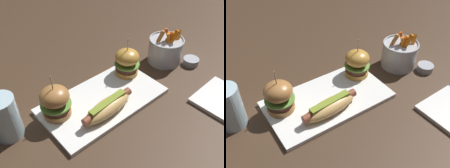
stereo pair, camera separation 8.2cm
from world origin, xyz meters
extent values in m
plane|color=#422D1E|center=(0.00, 0.00, 0.00)|extent=(3.00, 3.00, 0.00)
cube|color=white|center=(0.00, 0.00, 0.01)|extent=(0.40, 0.22, 0.01)
ellipsoid|color=#E0AD62|center=(-0.03, -0.06, 0.04)|extent=(0.18, 0.07, 0.04)
cylinder|color=brown|center=(-0.03, -0.06, 0.04)|extent=(0.19, 0.04, 0.02)
cube|color=olive|center=(-0.03, -0.06, 0.06)|extent=(0.14, 0.03, 0.01)
cylinder|color=#A66D37|center=(-0.14, 0.04, 0.02)|extent=(0.08, 0.08, 0.02)
cylinder|color=#512723|center=(-0.14, 0.04, 0.04)|extent=(0.08, 0.08, 0.02)
cylinder|color=#609338|center=(-0.14, 0.04, 0.05)|extent=(0.09, 0.09, 0.00)
ellipsoid|color=#A66D37|center=(-0.14, 0.04, 0.09)|extent=(0.09, 0.09, 0.06)
cylinder|color=tan|center=(-0.14, 0.04, 0.13)|extent=(0.00, 0.00, 0.06)
cylinder|color=#C48A37|center=(0.15, 0.05, 0.02)|extent=(0.08, 0.08, 0.02)
cylinder|color=#542C1F|center=(0.15, 0.05, 0.04)|extent=(0.08, 0.08, 0.02)
cylinder|color=#6B9E3D|center=(0.15, 0.05, 0.05)|extent=(0.09, 0.09, 0.00)
ellipsoid|color=#C48A37|center=(0.15, 0.05, 0.08)|extent=(0.08, 0.08, 0.05)
cylinder|color=tan|center=(0.15, 0.05, 0.13)|extent=(0.00, 0.00, 0.06)
cylinder|color=#B7BABF|center=(0.33, 0.02, 0.05)|extent=(0.13, 0.13, 0.09)
torus|color=#B7BABF|center=(0.33, 0.02, 0.09)|extent=(0.13, 0.13, 0.01)
cube|color=orange|center=(0.37, 0.00, 0.09)|extent=(0.04, 0.03, 0.07)
cube|color=#CE6B14|center=(0.33, 0.00, 0.10)|extent=(0.05, 0.03, 0.08)
cube|color=orange|center=(0.33, 0.02, 0.09)|extent=(0.03, 0.05, 0.08)
cube|color=orange|center=(0.34, 0.02, 0.09)|extent=(0.03, 0.02, 0.07)
cube|color=#D85F21|center=(0.33, 0.02, 0.10)|extent=(0.03, 0.03, 0.08)
cube|color=orange|center=(0.32, 0.01, 0.09)|extent=(0.03, 0.02, 0.08)
cube|color=orange|center=(0.30, 0.04, 0.10)|extent=(0.04, 0.03, 0.08)
cylinder|color=#A8AAB2|center=(0.39, -0.06, 0.01)|extent=(0.06, 0.06, 0.02)
cylinder|color=tan|center=(0.39, -0.06, 0.02)|extent=(0.05, 0.05, 0.00)
cylinder|color=silver|center=(-0.28, 0.07, 0.07)|extent=(0.08, 0.08, 0.13)
camera|label=1|loc=(-0.38, -0.47, 0.58)|focal=41.35mm
camera|label=2|loc=(-0.31, -0.52, 0.58)|focal=41.35mm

